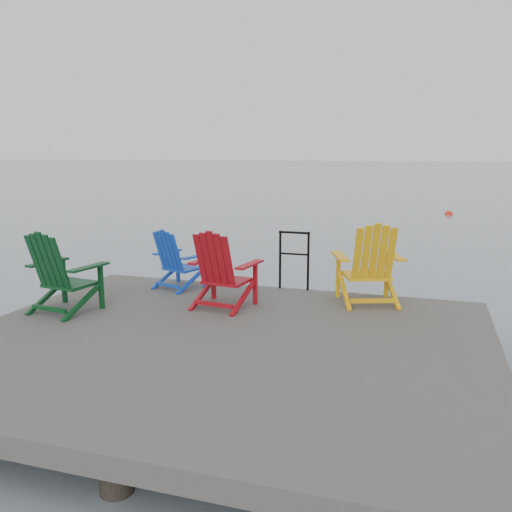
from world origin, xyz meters
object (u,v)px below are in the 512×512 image
(chair_red, at_px, (222,269))
(chair_blue, at_px, (177,259))
(buoy_b, at_px, (449,215))
(handrail, at_px, (294,255))
(chair_green, at_px, (61,272))
(chair_yellow, at_px, (370,263))

(chair_red, bearing_deg, chair_blue, 151.01)
(chair_red, distance_m, buoy_b, 18.08)
(chair_blue, relative_size, buoy_b, 2.69)
(handrail, bearing_deg, chair_green, -140.82)
(chair_blue, xyz_separation_m, chair_red, (1.05, -0.78, 0.07))
(chair_yellow, relative_size, buoy_b, 3.33)
(chair_green, bearing_deg, chair_red, 32.44)
(buoy_b, bearing_deg, chair_yellow, -95.33)
(chair_green, height_order, chair_blue, chair_green)
(handrail, xyz_separation_m, chair_blue, (-1.73, -0.50, -0.08))
(chair_red, bearing_deg, chair_yellow, 30.72)
(chair_green, bearing_deg, chair_yellow, 32.09)
(chair_blue, relative_size, chair_red, 0.87)
(handrail, bearing_deg, chair_yellow, -22.51)
(chair_blue, height_order, buoy_b, chair_blue)
(chair_green, distance_m, chair_yellow, 4.11)
(chair_green, relative_size, buoy_b, 3.15)
(chair_red, relative_size, chair_yellow, 0.93)
(chair_blue, height_order, chair_yellow, chair_yellow)
(chair_green, distance_m, chair_red, 2.09)
(chair_green, height_order, buoy_b, chair_green)
(chair_green, bearing_deg, chair_blue, 70.70)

